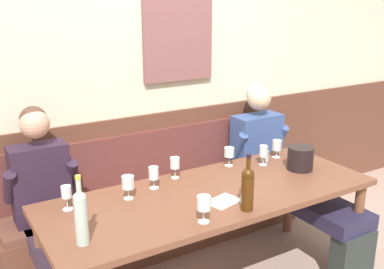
# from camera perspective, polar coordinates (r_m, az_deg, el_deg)

# --- Properties ---
(room_wall_back) EXTENTS (6.80, 0.12, 2.80)m
(room_wall_back) POSITION_cam_1_polar(r_m,az_deg,el_deg) (3.58, -5.99, 7.94)
(room_wall_back) COLOR beige
(room_wall_back) RESTS_ON ground
(wood_wainscot_panel) EXTENTS (6.80, 0.03, 1.07)m
(wood_wainscot_panel) POSITION_cam_1_polar(r_m,az_deg,el_deg) (3.77, -5.27, -5.32)
(wood_wainscot_panel) COLOR brown
(wood_wainscot_panel) RESTS_ON ground
(wall_bench) EXTENTS (2.51, 0.42, 0.94)m
(wall_bench) POSITION_cam_1_polar(r_m,az_deg,el_deg) (3.70, -3.71, -10.02)
(wall_bench) COLOR brown
(wall_bench) RESTS_ON ground
(dining_table) EXTENTS (2.21, 0.85, 0.75)m
(dining_table) POSITION_cam_1_polar(r_m,az_deg,el_deg) (2.98, 2.53, -8.67)
(dining_table) COLOR brown
(dining_table) RESTS_ON ground
(person_center_right_seat) EXTENTS (0.48, 1.29, 1.29)m
(person_center_right_seat) POSITION_cam_1_polar(r_m,az_deg,el_deg) (2.94, -16.74, -11.05)
(person_center_right_seat) COLOR #27353D
(person_center_right_seat) RESTS_ON ground
(person_left_seat) EXTENTS (0.53, 1.30, 1.26)m
(person_left_seat) POSITION_cam_1_polar(r_m,az_deg,el_deg) (3.78, 11.58, -4.30)
(person_left_seat) COLOR #29302F
(person_left_seat) RESTS_ON ground
(ice_bucket) EXTENTS (0.19, 0.19, 0.17)m
(ice_bucket) POSITION_cam_1_polar(r_m,az_deg,el_deg) (3.38, 13.61, -2.95)
(ice_bucket) COLOR black
(ice_bucket) RESTS_ON dining_table
(wine_bottle_clear_water) EXTENTS (0.07, 0.07, 0.38)m
(wine_bottle_clear_water) POSITION_cam_1_polar(r_m,az_deg,el_deg) (2.36, -13.95, -9.96)
(wine_bottle_clear_water) COLOR #B4C9C0
(wine_bottle_clear_water) RESTS_ON dining_table
(wine_bottle_amber_mid) EXTENTS (0.08, 0.08, 0.35)m
(wine_bottle_amber_mid) POSITION_cam_1_polar(r_m,az_deg,el_deg) (2.67, 7.08, -6.66)
(wine_bottle_amber_mid) COLOR #46240A
(wine_bottle_amber_mid) RESTS_ON dining_table
(wine_glass_near_bucket) EXTENTS (0.07, 0.07, 0.14)m
(wine_glass_near_bucket) POSITION_cam_1_polar(r_m,az_deg,el_deg) (3.60, 10.74, -1.46)
(wine_glass_near_bucket) COLOR silver
(wine_glass_near_bucket) RESTS_ON dining_table
(wine_glass_left_end) EXTENTS (0.08, 0.08, 0.16)m
(wine_glass_left_end) POSITION_cam_1_polar(r_m,az_deg,el_deg) (2.53, 1.50, -8.86)
(wine_glass_left_end) COLOR silver
(wine_glass_left_end) RESTS_ON dining_table
(wine_glass_mid_right) EXTENTS (0.07, 0.07, 0.15)m
(wine_glass_mid_right) POSITION_cam_1_polar(r_m,az_deg,el_deg) (3.13, -2.19, -3.77)
(wine_glass_mid_right) COLOR silver
(wine_glass_mid_right) RESTS_ON dining_table
(wine_glass_mid_left) EXTENTS (0.06, 0.06, 0.15)m
(wine_glass_mid_left) POSITION_cam_1_polar(r_m,az_deg,el_deg) (3.41, 9.08, -2.25)
(wine_glass_mid_left) COLOR silver
(wine_glass_mid_left) RESTS_ON dining_table
(wine_glass_center_front) EXTENTS (0.07, 0.07, 0.14)m
(wine_glass_center_front) POSITION_cam_1_polar(r_m,az_deg,el_deg) (3.36, 4.75, -2.37)
(wine_glass_center_front) COLOR silver
(wine_glass_center_front) RESTS_ON dining_table
(wine_glass_center_rear) EXTENTS (0.06, 0.06, 0.15)m
(wine_glass_center_rear) POSITION_cam_1_polar(r_m,az_deg,el_deg) (2.77, -15.69, -7.22)
(wine_glass_center_rear) COLOR silver
(wine_glass_center_rear) RESTS_ON dining_table
(wine_glass_right_end) EXTENTS (0.07, 0.07, 0.15)m
(wine_glass_right_end) POSITION_cam_1_polar(r_m,az_deg,el_deg) (2.97, -4.91, -4.98)
(wine_glass_right_end) COLOR silver
(wine_glass_right_end) RESTS_ON dining_table
(wine_glass_by_bottle) EXTENTS (0.08, 0.08, 0.15)m
(wine_glass_by_bottle) POSITION_cam_1_polar(r_m,az_deg,el_deg) (2.84, -8.16, -6.09)
(wine_glass_by_bottle) COLOR silver
(wine_glass_by_bottle) RESTS_ON dining_table
(water_tumbler_right) EXTENTS (0.06, 0.06, 0.08)m
(water_tumbler_right) POSITION_cam_1_polar(r_m,az_deg,el_deg) (3.51, 9.21, -2.70)
(water_tumbler_right) COLOR silver
(water_tumbler_right) RESTS_ON dining_table
(tasting_sheet_left_guest) EXTENTS (0.24, 0.20, 0.00)m
(tasting_sheet_left_guest) POSITION_cam_1_polar(r_m,az_deg,el_deg) (2.82, 4.02, -8.45)
(tasting_sheet_left_guest) COLOR white
(tasting_sheet_left_guest) RESTS_ON dining_table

